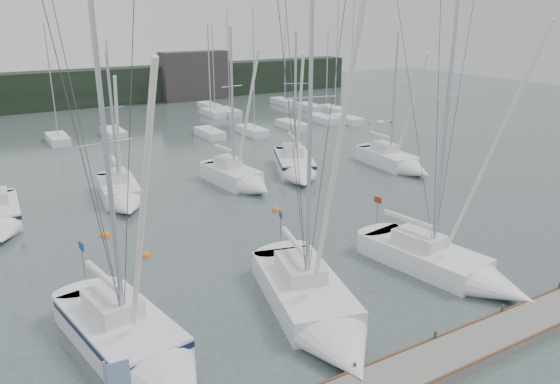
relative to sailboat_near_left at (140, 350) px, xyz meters
The scene contains 16 objects.
ground 8.43m from the sailboat_near_left, ahead, with size 160.00×160.00×0.00m, color #455451.
dock 10.17m from the sailboat_near_left, 34.50° to the right, with size 24.00×2.00×0.40m, color slate.
far_treeline 61.84m from the sailboat_near_left, 82.21° to the left, with size 90.00×4.00×5.00m, color black.
far_building_right 64.92m from the sailboat_near_left, 66.00° to the left, with size 10.00×3.00×7.00m, color #3A3735.
mast_forest 41.98m from the sailboat_near_left, 75.44° to the left, with size 60.92×26.10×14.65m.
sailboat_near_left is the anchor object (origin of this frame).
sailboat_near_center 7.39m from the sailboat_near_left, 10.30° to the right, with size 5.46×10.46×16.07m.
sailboat_near_right 15.60m from the sailboat_near_left, ahead, with size 4.25×9.54×15.09m.
sailboat_mid_b 18.86m from the sailboat_near_left, 76.88° to the left, with size 3.36×7.81×10.90m.
sailboat_mid_c 21.81m from the sailboat_near_left, 53.33° to the left, with size 3.38×7.43×12.40m.
sailboat_mid_d 25.69m from the sailboat_near_left, 44.59° to the left, with size 6.13×9.28×12.09m.
sailboat_mid_e 30.58m from the sailboat_near_left, 29.73° to the left, with size 2.86×8.16×11.78m.
buoy_a 9.84m from the sailboat_near_left, 71.98° to the left, with size 0.59×0.59×0.59m, color orange.
buoy_b 17.36m from the sailboat_near_left, 42.79° to the left, with size 0.54×0.54×0.54m, color orange.
buoy_c 13.39m from the sailboat_near_left, 81.96° to the left, with size 0.61×0.61×0.61m, color orange.
seagull 13.41m from the sailboat_near_left, ahead, with size 1.07×0.50×0.21m.
Camera 1 is at (-12.74, -16.97, 12.72)m, focal length 35.00 mm.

